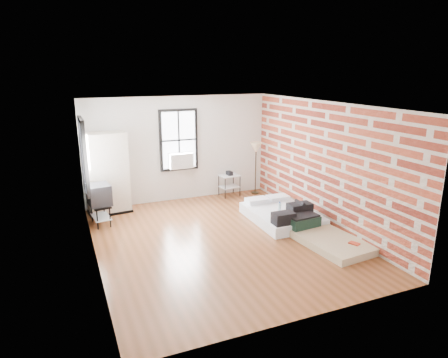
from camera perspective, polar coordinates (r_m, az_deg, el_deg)
name	(u,v)px	position (r m, az deg, el deg)	size (l,w,h in m)	color
ground	(221,240)	(8.47, -0.39, -8.69)	(6.00, 6.00, 0.00)	brown
room_shell	(225,155)	(8.34, 0.11, 3.49)	(5.02, 6.02, 2.80)	silver
mattress_main	(282,214)	(9.53, 8.31, -4.99)	(1.40, 1.88, 0.60)	white
mattress_bare	(320,234)	(8.65, 13.60, -7.71)	(1.19, 2.00, 0.41)	#C0AF8A
wardrobe	(107,174)	(10.16, -16.33, 0.76)	(1.07, 0.68, 2.01)	black
side_table	(229,179)	(11.17, 0.77, -0.03)	(0.59, 0.49, 0.72)	black
floor_lamp	(256,151)	(11.26, 4.60, 4.07)	(0.32, 0.32, 1.48)	black
tv_stand	(99,196)	(9.49, -17.36, -2.35)	(0.54, 0.72, 0.95)	black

